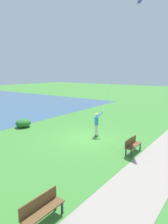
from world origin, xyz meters
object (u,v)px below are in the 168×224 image
park_bench_far_walkway (42,208)px  lakeside_shrub (23,123)px  park_bench_near_walkway (132,144)px  person_kite_flyer (97,122)px

park_bench_far_walkway → lakeside_shrub: bearing=-34.6°
park_bench_near_walkway → park_bench_far_walkway: size_ratio=1.00×
park_bench_far_walkway → person_kite_flyer: bearing=-68.5°
person_kite_flyer → park_bench_near_walkway: size_ratio=1.21×
person_kite_flyer → park_bench_near_walkway: 3.69m
park_bench_near_walkway → park_bench_far_walkway: same height
park_bench_near_walkway → lakeside_shrub: 9.85m
lakeside_shrub → person_kite_flyer: bearing=-165.8°
park_bench_near_walkway → lakeside_shrub: size_ratio=1.12×
lakeside_shrub → park_bench_far_walkway: bearing=145.4°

